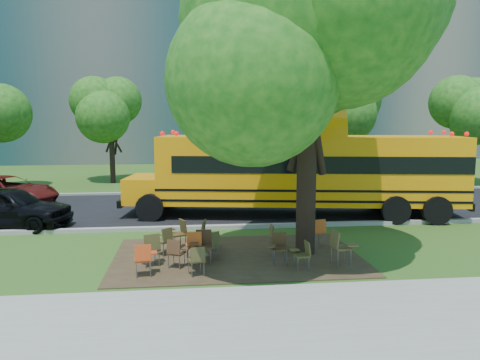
{
  "coord_description": "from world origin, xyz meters",
  "views": [
    {
      "loc": [
        -0.37,
        -13.47,
        3.93
      ],
      "look_at": [
        1.6,
        4.08,
        1.63
      ],
      "focal_mm": 35.0,
      "sensor_mm": 36.0,
      "label": 1
    }
  ],
  "objects": [
    {
      "name": "bg_tree_2",
      "position": [
        -5.0,
        16.0,
        4.21
      ],
      "size": [
        4.8,
        4.8,
        6.62
      ],
      "color": "black",
      "rests_on": "ground"
    },
    {
      "name": "ground",
      "position": [
        0.0,
        0.0,
        0.0
      ],
      "size": [
        160.0,
        160.0,
        0.0
      ],
      "primitive_type": "plane",
      "color": "#335119",
      "rests_on": "ground"
    },
    {
      "name": "chair_12",
      "position": [
        2.19,
        -0.07,
        0.5
      ],
      "size": [
        0.49,
        0.53,
        0.8
      ],
      "rotation": [
        0.0,
        0.0,
        4.76
      ],
      "color": "#44391D",
      "rests_on": "ground"
    },
    {
      "name": "chair_3",
      "position": [
        0.0,
        -1.02,
        0.57
      ],
      "size": [
        0.62,
        0.54,
        0.93
      ],
      "rotation": [
        0.0,
        0.0,
        3.09
      ],
      "color": "#3E2816",
      "rests_on": "ground"
    },
    {
      "name": "bg_car_red",
      "position": [
        -8.63,
        8.68,
        0.68
      ],
      "size": [
        5.36,
        4.08,
        1.35
      ],
      "primitive_type": "imported",
      "rotation": [
        0.0,
        0.0,
        1.14
      ],
      "color": "#52100E",
      "rests_on": "ground"
    },
    {
      "name": "kerb_far",
      "position": [
        0.0,
        11.1,
        0.07
      ],
      "size": [
        80.0,
        0.25,
        0.14
      ],
      "primitive_type": "cube",
      "color": "gray",
      "rests_on": "ground"
    },
    {
      "name": "chair_4",
      "position": [
        -0.16,
        -2.09,
        0.49
      ],
      "size": [
        0.54,
        0.57,
        0.79
      ],
      "rotation": [
        0.0,
        0.0,
        0.25
      ],
      "color": "#413A1C",
      "rests_on": "ground"
    },
    {
      "name": "black_car",
      "position": [
        -6.87,
        4.02,
        0.76
      ],
      "size": [
        4.77,
        2.72,
        1.53
      ],
      "primitive_type": "imported",
      "rotation": [
        0.0,
        0.0,
        1.36
      ],
      "color": "black",
      "rests_on": "ground"
    },
    {
      "name": "bg_tree_3",
      "position": [
        8.0,
        14.0,
        5.03
      ],
      "size": [
        5.6,
        5.6,
        7.84
      ],
      "color": "black",
      "rests_on": "ground"
    },
    {
      "name": "chair_11",
      "position": [
        0.29,
        -0.6,
        0.49
      ],
      "size": [
        0.54,
        0.68,
        0.79
      ],
      "rotation": [
        0.0,
        0.0,
        0.81
      ],
      "color": "brown",
      "rests_on": "ground"
    },
    {
      "name": "chair_14",
      "position": [
        -0.21,
        -0.87,
        0.55
      ],
      "size": [
        0.58,
        0.56,
        0.89
      ],
      "rotation": [
        0.0,
        0.0,
        6.36
      ],
      "color": "#D24F16",
      "rests_on": "ground"
    },
    {
      "name": "chair_7",
      "position": [
        3.64,
        -1.68,
        0.6
      ],
      "size": [
        0.66,
        0.65,
        0.98
      ],
      "rotation": [
        0.0,
        0.0,
        -1.41
      ],
      "color": "brown",
      "rests_on": "ground"
    },
    {
      "name": "chair_13",
      "position": [
        3.63,
        0.33,
        0.54
      ],
      "size": [
        0.6,
        0.64,
        0.88
      ],
      "rotation": [
        0.0,
        0.0,
        0.27
      ],
      "color": "#C04D14",
      "rests_on": "ground"
    },
    {
      "name": "chair_0",
      "position": [
        -1.49,
        -2.0,
        0.54
      ],
      "size": [
        0.58,
        0.57,
        0.87
      ],
      "rotation": [
        0.0,
        0.0,
        0.11
      ],
      "color": "#C03D14",
      "rests_on": "ground"
    },
    {
      "name": "bg_tree_4",
      "position": [
        16.0,
        13.0,
        4.34
      ],
      "size": [
        5.0,
        5.0,
        6.85
      ],
      "color": "black",
      "rests_on": "ground"
    },
    {
      "name": "chair_10",
      "position": [
        0.19,
        0.26,
        0.56
      ],
      "size": [
        0.54,
        0.69,
        0.91
      ],
      "rotation": [
        0.0,
        0.0,
        -1.82
      ],
      "color": "#4C4421",
      "rests_on": "ground"
    },
    {
      "name": "kerb_near",
      "position": [
        0.0,
        3.0,
        0.07
      ],
      "size": [
        80.0,
        0.25,
        0.14
      ],
      "primitive_type": "cube",
      "color": "gray",
      "rests_on": "ground"
    },
    {
      "name": "building_main",
      "position": [
        -8.0,
        36.0,
        11.0
      ],
      "size": [
        38.0,
        16.0,
        22.0
      ],
      "primitive_type": "cube",
      "color": "#5E5E5A",
      "rests_on": "ground"
    },
    {
      "name": "dirt_patch",
      "position": [
        1.0,
        -0.5,
        0.01
      ],
      "size": [
        7.0,
        4.5,
        0.03
      ],
      "primitive_type": "cube",
      "color": "#382819",
      "rests_on": "ground"
    },
    {
      "name": "building_right",
      "position": [
        24.0,
        38.0,
        12.5
      ],
      "size": [
        30.0,
        16.0,
        25.0
      ],
      "primitive_type": "cube",
      "color": "slate",
      "rests_on": "ground"
    },
    {
      "name": "chair_9",
      "position": [
        -0.68,
        0.48,
        0.57
      ],
      "size": [
        0.73,
        0.62,
        0.92
      ],
      "rotation": [
        0.0,
        0.0,
        2.0
      ],
      "color": "#463219",
      "rests_on": "ground"
    },
    {
      "name": "chair_8",
      "position": [
        -1.06,
        -0.17,
        0.52
      ],
      "size": [
        0.57,
        0.72,
        0.84
      ],
      "rotation": [
        0.0,
        0.0,
        0.83
      ],
      "color": "#473F1E",
      "rests_on": "ground"
    },
    {
      "name": "sidewalk",
      "position": [
        0.0,
        -5.0,
        0.02
      ],
      "size": [
        60.0,
        4.0,
        0.04
      ],
      "primitive_type": "cube",
      "color": "gray",
      "rests_on": "ground"
    },
    {
      "name": "chair_6",
      "position": [
        2.59,
        -1.86,
        0.48
      ],
      "size": [
        0.5,
        0.51,
        0.77
      ],
      "rotation": [
        0.0,
        0.0,
        1.67
      ],
      "color": "#47431E",
      "rests_on": "ground"
    },
    {
      "name": "chair_5",
      "position": [
        2.05,
        -1.29,
        0.53
      ],
      "size": [
        0.59,
        0.5,
        0.86
      ],
      "rotation": [
        0.0,
        0.0,
        3.06
      ],
      "color": "#3F2C16",
      "rests_on": "ground"
    },
    {
      "name": "chair_1",
      "position": [
        -0.7,
        -1.42,
        0.5
      ],
      "size": [
        0.66,
        0.52,
        0.81
      ],
      "rotation": [
        0.0,
        0.0,
        -0.41
      ],
      "color": "#4A2E1A",
      "rests_on": "ground"
    },
    {
      "name": "main_tree",
      "position": [
        3.02,
        -0.41,
        5.6
      ],
      "size": [
        7.2,
        7.2,
        9.21
      ],
      "color": "black",
      "rests_on": "ground"
    },
    {
      "name": "asphalt_road",
      "position": [
        0.0,
        7.0,
        0.02
      ],
      "size": [
        80.0,
        8.0,
        0.04
      ],
      "primitive_type": "cube",
      "color": "black",
      "rests_on": "ground"
    },
    {
      "name": "school_bus",
      "position": [
        4.35,
        4.86,
        1.88
      ],
      "size": [
        13.57,
        4.87,
        3.25
      ],
      "rotation": [
        0.0,
        0.0,
        -0.16
      ],
      "color": "orange",
      "rests_on": "ground"
    },
    {
      "name": "chair_2",
      "position": [
        -1.36,
        -1.17,
        0.58
      ],
      "size": [
        0.64,
        0.72,
        0.93
      ],
      "rotation": [
        0.0,
        0.0,
        0.38
      ],
      "color": "#443F1D",
      "rests_on": "ground"
    }
  ]
}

